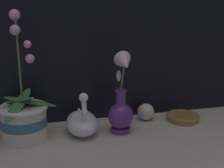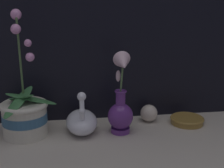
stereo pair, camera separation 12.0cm
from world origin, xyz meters
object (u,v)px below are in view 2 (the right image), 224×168
blue_vase (121,106)px  swan_figurine (82,120)px  orchid_potted_plant (25,114)px  amber_dish (187,120)px  glass_sphere (149,113)px

blue_vase → swan_figurine: bearing=167.9°
blue_vase → orchid_potted_plant: bearing=174.5°
amber_dish → glass_sphere: bearing=163.7°
orchid_potted_plant → glass_sphere: orchid_potted_plant is taller
glass_sphere → amber_dish: (0.16, -0.05, -0.02)m
glass_sphere → amber_dish: glass_sphere is taller
orchid_potted_plant → amber_dish: size_ratio=3.36×
swan_figurine → amber_dish: size_ratio=1.38×
swan_figurine → amber_dish: 0.45m
swan_figurine → blue_vase: bearing=-12.1°
orchid_potted_plant → blue_vase: bearing=-5.5°
swan_figurine → amber_dish: bearing=3.4°
orchid_potted_plant → amber_dish: bearing=2.0°
orchid_potted_plant → swan_figurine: size_ratio=2.43×
glass_sphere → amber_dish: size_ratio=0.52×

